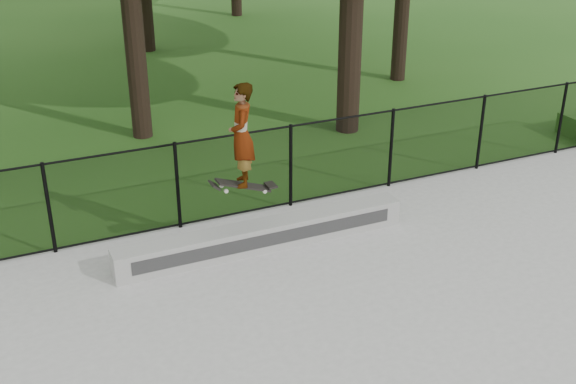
# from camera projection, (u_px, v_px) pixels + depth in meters

# --- Properties ---
(grind_ledge) EXTENTS (4.69, 0.40, 0.43)m
(grind_ledge) POSITION_uv_depth(u_px,v_px,m) (264.00, 236.00, 11.20)
(grind_ledge) COLOR #9F9F9A
(grind_ledge) RESTS_ON concrete_slab
(skater_airborne) EXTENTS (0.81, 0.65, 1.74)m
(skater_airborne) POSITION_uv_depth(u_px,v_px,m) (242.00, 138.00, 10.26)
(skater_airborne) COLOR black
(skater_airborne) RESTS_ON ground
(chainlink_fence) EXTENTS (16.06, 0.06, 1.50)m
(chainlink_fence) POSITION_uv_depth(u_px,v_px,m) (291.00, 166.00, 12.33)
(chainlink_fence) COLOR black
(chainlink_fence) RESTS_ON concrete_slab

